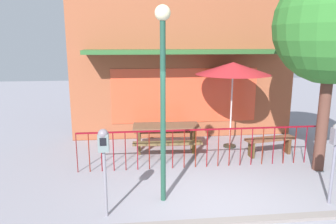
{
  "coord_description": "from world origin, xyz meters",
  "views": [
    {
      "loc": [
        -1.62,
        -5.35,
        3.03
      ],
      "look_at": [
        -0.77,
        2.28,
        1.31
      ],
      "focal_mm": 34.17,
      "sensor_mm": 36.0,
      "label": 1
    }
  ],
  "objects": [
    {
      "name": "parking_meter_far",
      "position": [
        -2.13,
        -0.14,
        1.23
      ],
      "size": [
        0.18,
        0.17,
        1.6
      ],
      "color": "gray",
      "rests_on": "ground"
    },
    {
      "name": "curb_edge",
      "position": [
        0.0,
        -0.6,
        0.0
      ],
      "size": [
        9.85,
        0.2,
        0.11
      ],
      "primitive_type": "cube",
      "color": "gray",
      "rests_on": "ground"
    },
    {
      "name": "street_tree",
      "position": [
        2.76,
        1.42,
        3.34
      ],
      "size": [
        2.59,
        2.59,
        4.66
      ],
      "color": "#533127",
      "rests_on": "ground"
    },
    {
      "name": "patio_fence_front",
      "position": [
        -0.0,
        1.88,
        0.66
      ],
      "size": [
        5.93,
        0.04,
        0.97
      ],
      "color": "maroon",
      "rests_on": "ground"
    },
    {
      "name": "picnic_table_left",
      "position": [
        -0.74,
        3.04,
        0.61
      ],
      "size": [
        1.86,
        1.44,
        0.79
      ],
      "color": "brown",
      "rests_on": "ground"
    },
    {
      "name": "street_lamp",
      "position": [
        -1.08,
        0.33,
        2.4
      ],
      "size": [
        0.28,
        0.28,
        3.64
      ],
      "color": "#1F4737",
      "rests_on": "ground"
    },
    {
      "name": "pub_storefront",
      "position": [
        0.0,
        4.62,
        2.53
      ],
      "size": [
        7.03,
        1.46,
        5.08
      ],
      "color": "#5C2D1B",
      "rests_on": "ground"
    },
    {
      "name": "patio_umbrella",
      "position": [
        1.15,
        3.28,
        2.27
      ],
      "size": [
        2.08,
        2.08,
        2.45
      ],
      "color": "#28271D",
      "rests_on": "ground"
    },
    {
      "name": "ground",
      "position": [
        0.0,
        0.0,
        0.0
      ],
      "size": [
        40.0,
        40.0,
        0.0
      ],
      "primitive_type": "plane",
      "color": "gray"
    },
    {
      "name": "parking_meter_near",
      "position": [
        2.06,
        -0.14,
        1.21
      ],
      "size": [
        0.18,
        0.17,
        1.57
      ],
      "color": "slate",
      "rests_on": "ground"
    },
    {
      "name": "patio_bench",
      "position": [
        2.03,
        2.52,
        0.35
      ],
      "size": [
        1.43,
        0.57,
        0.48
      ],
      "color": "brown",
      "rests_on": "ground"
    }
  ]
}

